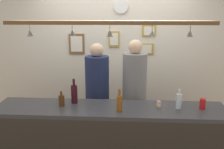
{
  "coord_description": "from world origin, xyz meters",
  "views": [
    {
      "loc": [
        0.19,
        -2.98,
        2.02
      ],
      "look_at": [
        0.0,
        0.1,
        1.26
      ],
      "focal_mm": 38.95,
      "sensor_mm": 36.0,
      "label": 1
    }
  ],
  "objects_px": {
    "bottle_beer_amber_tall": "(119,103)",
    "picture_frame_caricature": "(77,44)",
    "bottle_beer_brown_stubby": "(62,100)",
    "bottle_soda_clear": "(179,101)",
    "picture_frame_crest": "(114,39)",
    "cupcake": "(159,104)",
    "wall_clock": "(121,7)",
    "drink_can": "(203,104)",
    "person_middle_grey_shirt": "(134,87)",
    "person_left_navy_shirt": "(97,88)",
    "bottle_wine_dark_red": "(74,94)",
    "picture_frame_upper_small": "(149,31)",
    "picture_frame_lower_pair": "(145,49)"
  },
  "relations": [
    {
      "from": "bottle_beer_amber_tall",
      "to": "picture_frame_caricature",
      "type": "xyz_separation_m",
      "value": [
        -0.77,
        1.52,
        0.46
      ]
    },
    {
      "from": "picture_frame_crest",
      "to": "picture_frame_lower_pair",
      "type": "bearing_deg",
      "value": 0.0
    },
    {
      "from": "bottle_wine_dark_red",
      "to": "picture_frame_caricature",
      "type": "bearing_deg",
      "value": 99.59
    },
    {
      "from": "bottle_beer_brown_stubby",
      "to": "drink_can",
      "type": "bearing_deg",
      "value": 0.17
    },
    {
      "from": "person_left_navy_shirt",
      "to": "wall_clock",
      "type": "height_order",
      "value": "wall_clock"
    },
    {
      "from": "bottle_soda_clear",
      "to": "picture_frame_crest",
      "type": "relative_size",
      "value": 0.88
    },
    {
      "from": "bottle_soda_clear",
      "to": "bottle_wine_dark_red",
      "type": "bearing_deg",
      "value": 175.25
    },
    {
      "from": "person_middle_grey_shirt",
      "to": "bottle_beer_brown_stubby",
      "type": "xyz_separation_m",
      "value": [
        -0.87,
        -0.68,
        0.03
      ]
    },
    {
      "from": "bottle_beer_amber_tall",
      "to": "picture_frame_caricature",
      "type": "distance_m",
      "value": 1.76
    },
    {
      "from": "person_middle_grey_shirt",
      "to": "bottle_wine_dark_red",
      "type": "bearing_deg",
      "value": -142.61
    },
    {
      "from": "picture_frame_lower_pair",
      "to": "bottle_beer_brown_stubby",
      "type": "bearing_deg",
      "value": -127.09
    },
    {
      "from": "bottle_soda_clear",
      "to": "cupcake",
      "type": "xyz_separation_m",
      "value": [
        -0.22,
        0.04,
        -0.06
      ]
    },
    {
      "from": "bottle_beer_brown_stubby",
      "to": "picture_frame_upper_small",
      "type": "relative_size",
      "value": 0.82
    },
    {
      "from": "cupcake",
      "to": "picture_frame_lower_pair",
      "type": "distance_m",
      "value": 1.42
    },
    {
      "from": "bottle_beer_brown_stubby",
      "to": "wall_clock",
      "type": "distance_m",
      "value": 1.88
    },
    {
      "from": "bottle_wine_dark_red",
      "to": "picture_frame_caricature",
      "type": "relative_size",
      "value": 0.88
    },
    {
      "from": "person_middle_grey_shirt",
      "to": "picture_frame_lower_pair",
      "type": "distance_m",
      "value": 0.86
    },
    {
      "from": "picture_frame_crest",
      "to": "bottle_soda_clear",
      "type": "bearing_deg",
      "value": -59.5
    },
    {
      "from": "bottle_wine_dark_red",
      "to": "picture_frame_lower_pair",
      "type": "distance_m",
      "value": 1.62
    },
    {
      "from": "bottle_beer_brown_stubby",
      "to": "picture_frame_lower_pair",
      "type": "bearing_deg",
      "value": 52.91
    },
    {
      "from": "picture_frame_crest",
      "to": "picture_frame_caricature",
      "type": "bearing_deg",
      "value": 180.0
    },
    {
      "from": "bottle_soda_clear",
      "to": "drink_can",
      "type": "relative_size",
      "value": 1.89
    },
    {
      "from": "bottle_soda_clear",
      "to": "bottle_beer_amber_tall",
      "type": "bearing_deg",
      "value": -169.03
    },
    {
      "from": "bottle_wine_dark_red",
      "to": "bottle_soda_clear",
      "type": "height_order",
      "value": "bottle_wine_dark_red"
    },
    {
      "from": "bottle_wine_dark_red",
      "to": "picture_frame_caricature",
      "type": "height_order",
      "value": "picture_frame_caricature"
    },
    {
      "from": "person_left_navy_shirt",
      "to": "bottle_beer_brown_stubby",
      "type": "xyz_separation_m",
      "value": [
        -0.34,
        -0.68,
        0.06
      ]
    },
    {
      "from": "person_left_navy_shirt",
      "to": "bottle_beer_amber_tall",
      "type": "bearing_deg",
      "value": -66.76
    },
    {
      "from": "bottle_beer_amber_tall",
      "to": "picture_frame_crest",
      "type": "xyz_separation_m",
      "value": [
        -0.14,
        1.52,
        0.55
      ]
    },
    {
      "from": "bottle_soda_clear",
      "to": "bottle_beer_amber_tall",
      "type": "relative_size",
      "value": 0.88
    },
    {
      "from": "bottle_beer_amber_tall",
      "to": "drink_can",
      "type": "relative_size",
      "value": 2.13
    },
    {
      "from": "bottle_beer_amber_tall",
      "to": "picture_frame_crest",
      "type": "bearing_deg",
      "value": 95.33
    },
    {
      "from": "bottle_wine_dark_red",
      "to": "drink_can",
      "type": "relative_size",
      "value": 2.46
    },
    {
      "from": "bottle_wine_dark_red",
      "to": "bottle_beer_amber_tall",
      "type": "bearing_deg",
      "value": -22.8
    },
    {
      "from": "person_middle_grey_shirt",
      "to": "bottle_soda_clear",
      "type": "distance_m",
      "value": 0.83
    },
    {
      "from": "bottle_soda_clear",
      "to": "picture_frame_crest",
      "type": "xyz_separation_m",
      "value": [
        -0.82,
        1.39,
        0.56
      ]
    },
    {
      "from": "cupcake",
      "to": "picture_frame_lower_pair",
      "type": "height_order",
      "value": "picture_frame_lower_pair"
    },
    {
      "from": "picture_frame_crest",
      "to": "bottle_beer_amber_tall",
      "type": "bearing_deg",
      "value": -84.67
    },
    {
      "from": "wall_clock",
      "to": "picture_frame_crest",
      "type": "bearing_deg",
      "value": 176.81
    },
    {
      "from": "picture_frame_crest",
      "to": "wall_clock",
      "type": "relative_size",
      "value": 1.18
    },
    {
      "from": "picture_frame_upper_small",
      "to": "picture_frame_lower_pair",
      "type": "xyz_separation_m",
      "value": [
        -0.06,
        0.0,
        -0.3
      ]
    },
    {
      "from": "picture_frame_crest",
      "to": "cupcake",
      "type": "bearing_deg",
      "value": -66.07
    },
    {
      "from": "bottle_beer_brown_stubby",
      "to": "bottle_beer_amber_tall",
      "type": "xyz_separation_m",
      "value": [
        0.68,
        -0.12,
        0.03
      ]
    },
    {
      "from": "drink_can",
      "to": "cupcake",
      "type": "distance_m",
      "value": 0.49
    },
    {
      "from": "person_middle_grey_shirt",
      "to": "cupcake",
      "type": "distance_m",
      "value": 0.68
    },
    {
      "from": "picture_frame_caricature",
      "to": "wall_clock",
      "type": "relative_size",
      "value": 1.55
    },
    {
      "from": "picture_frame_crest",
      "to": "picture_frame_upper_small",
      "type": "distance_m",
      "value": 0.59
    },
    {
      "from": "drink_can",
      "to": "picture_frame_crest",
      "type": "relative_size",
      "value": 0.47
    },
    {
      "from": "person_middle_grey_shirt",
      "to": "bottle_wine_dark_red",
      "type": "height_order",
      "value": "person_middle_grey_shirt"
    },
    {
      "from": "bottle_beer_brown_stubby",
      "to": "picture_frame_caricature",
      "type": "relative_size",
      "value": 0.53
    },
    {
      "from": "bottle_soda_clear",
      "to": "picture_frame_caricature",
      "type": "bearing_deg",
      "value": 136.21
    }
  ]
}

